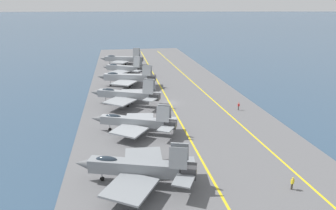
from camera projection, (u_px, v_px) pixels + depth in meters
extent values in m
plane|color=#334C66|center=(170.00, 104.00, 73.20)|extent=(2000.00, 2000.00, 0.00)
cube|color=slate|center=(170.00, 104.00, 73.14)|extent=(188.85, 40.60, 0.40)
cube|color=yellow|center=(214.00, 101.00, 74.84)|extent=(169.89, 5.56, 0.01)
cube|color=yellow|center=(170.00, 103.00, 73.07)|extent=(169.96, 0.36, 0.01)
cube|color=gray|center=(134.00, 167.00, 39.53)|extent=(5.38, 12.19, 1.78)
cone|color=#5B5E60|center=(83.00, 163.00, 40.45)|extent=(2.31, 2.71, 1.69)
cube|color=#38383A|center=(189.00, 171.00, 38.59)|extent=(2.55, 2.51, 1.52)
ellipsoid|color=#232D38|center=(107.00, 160.00, 39.74)|extent=(1.83, 3.13, 0.98)
cube|color=gray|center=(130.00, 188.00, 36.09)|extent=(7.75, 7.56, 0.28)
cube|color=gray|center=(143.00, 157.00, 43.25)|extent=(6.16, 5.63, 0.28)
cube|color=gray|center=(178.00, 158.00, 37.16)|extent=(1.52, 2.47, 2.74)
cube|color=gray|center=(180.00, 151.00, 38.91)|extent=(1.52, 2.47, 2.74)
cube|color=gray|center=(184.00, 181.00, 36.51)|extent=(3.55, 3.34, 0.20)
cube|color=gray|center=(186.00, 162.00, 40.81)|extent=(3.08, 2.66, 0.20)
cylinder|color=#B2B2B7|center=(102.00, 176.00, 40.66)|extent=(0.16, 0.16, 1.57)
cylinder|color=black|center=(102.00, 179.00, 40.81)|extent=(0.39, 0.64, 0.60)
cylinder|color=#B2B2B7|center=(142.00, 184.00, 38.74)|extent=(0.16, 0.16, 1.57)
cylinder|color=black|center=(142.00, 187.00, 38.89)|extent=(0.39, 0.64, 0.60)
cylinder|color=#B2B2B7|center=(145.00, 174.00, 41.08)|extent=(0.16, 0.16, 1.57)
cylinder|color=black|center=(146.00, 177.00, 41.23)|extent=(0.39, 0.64, 0.60)
cube|color=#93999E|center=(132.00, 121.00, 55.40)|extent=(5.86, 11.97, 1.52)
cone|color=#5B5E60|center=(97.00, 119.00, 56.76)|extent=(2.18, 2.68, 1.44)
cube|color=#38383A|center=(171.00, 124.00, 54.01)|extent=(2.35, 2.48, 1.29)
ellipsoid|color=#232D38|center=(113.00, 116.00, 55.88)|extent=(1.86, 3.08, 0.84)
cube|color=#93999E|center=(129.00, 131.00, 52.56)|extent=(6.96, 7.09, 0.28)
cube|color=#93999E|center=(140.00, 118.00, 58.41)|extent=(5.41, 5.86, 0.28)
cube|color=#93999E|center=(163.00, 114.00, 52.84)|extent=(1.65, 2.47, 2.75)
cube|color=#93999E|center=(165.00, 111.00, 54.32)|extent=(1.65, 2.47, 2.75)
cube|color=#93999E|center=(166.00, 129.00, 52.10)|extent=(3.60, 3.43, 0.20)
cube|color=#93999E|center=(171.00, 120.00, 56.11)|extent=(3.20, 2.82, 0.20)
cylinder|color=#B2B2B7|center=(110.00, 127.00, 56.76)|extent=(0.16, 0.16, 1.54)
cylinder|color=black|center=(110.00, 129.00, 56.91)|extent=(0.42, 0.64, 0.60)
cylinder|color=#B2B2B7|center=(137.00, 132.00, 54.67)|extent=(0.16, 0.16, 1.54)
cylinder|color=black|center=(137.00, 134.00, 54.82)|extent=(0.42, 0.64, 0.60)
cylinder|color=#B2B2B7|center=(141.00, 127.00, 56.64)|extent=(0.16, 0.16, 1.54)
cylinder|color=black|center=(141.00, 130.00, 56.79)|extent=(0.42, 0.64, 0.60)
cube|color=#93999E|center=(124.00, 94.00, 70.68)|extent=(6.71, 12.50, 1.66)
cone|color=#5B5E60|center=(95.00, 92.00, 72.41)|extent=(2.43, 2.87, 1.58)
cube|color=#38383A|center=(155.00, 97.00, 68.91)|extent=(2.59, 2.69, 1.41)
ellipsoid|color=#232D38|center=(108.00, 90.00, 71.33)|extent=(2.10, 3.25, 0.91)
cube|color=#93999E|center=(120.00, 101.00, 67.47)|extent=(7.76, 7.78, 0.28)
cube|color=#93999E|center=(131.00, 93.00, 74.04)|extent=(6.35, 6.43, 0.28)
cube|color=#93999E|center=(148.00, 87.00, 67.65)|extent=(1.88, 2.63, 3.18)
cube|color=#93999E|center=(150.00, 85.00, 69.25)|extent=(1.88, 2.63, 3.18)
cube|color=#93999E|center=(150.00, 99.00, 66.98)|extent=(3.69, 3.59, 0.20)
cube|color=#93999E|center=(156.00, 94.00, 71.08)|extent=(3.30, 3.04, 0.20)
cylinder|color=#B2B2B7|center=(106.00, 100.00, 72.34)|extent=(0.16, 0.16, 1.82)
cylinder|color=black|center=(106.00, 102.00, 72.54)|extent=(0.44, 0.64, 0.60)
cylinder|color=#B2B2B7|center=(128.00, 103.00, 69.87)|extent=(0.16, 0.16, 1.82)
cylinder|color=black|center=(128.00, 106.00, 70.06)|extent=(0.44, 0.64, 0.60)
cylinder|color=#B2B2B7|center=(131.00, 100.00, 72.00)|extent=(0.16, 0.16, 1.82)
cylinder|color=black|center=(131.00, 103.00, 72.20)|extent=(0.44, 0.64, 0.60)
cube|color=#9EA3A8|center=(126.00, 77.00, 86.79)|extent=(5.56, 12.89, 1.87)
cone|color=#5B5E60|center=(101.00, 77.00, 87.70)|extent=(2.42, 2.86, 1.78)
cube|color=#38383A|center=(152.00, 78.00, 85.86)|extent=(2.67, 2.63, 1.59)
ellipsoid|color=#232D38|center=(113.00, 74.00, 86.98)|extent=(1.90, 3.30, 1.03)
cube|color=#9EA3A8|center=(124.00, 83.00, 83.38)|extent=(7.76, 7.72, 0.28)
cube|color=#9EA3A8|center=(131.00, 76.00, 90.49)|extent=(5.98, 5.87, 0.28)
cube|color=#9EA3A8|center=(146.00, 71.00, 84.37)|extent=(1.53, 2.58, 2.69)
cube|color=#9EA3A8|center=(148.00, 69.00, 86.22)|extent=(1.53, 2.58, 2.69)
cube|color=#9EA3A8|center=(149.00, 80.00, 83.73)|extent=(3.60, 3.45, 0.20)
cube|color=#9EA3A8|center=(152.00, 76.00, 88.12)|extent=(3.08, 2.76, 0.20)
cylinder|color=#B2B2B7|center=(110.00, 83.00, 87.96)|extent=(0.16, 0.16, 1.81)
cylinder|color=black|center=(111.00, 85.00, 88.16)|extent=(0.39, 0.64, 0.60)
cylinder|color=#B2B2B7|center=(130.00, 85.00, 85.99)|extent=(0.16, 0.16, 1.81)
cylinder|color=black|center=(130.00, 87.00, 86.18)|extent=(0.39, 0.64, 0.60)
cylinder|color=#B2B2B7|center=(132.00, 83.00, 88.46)|extent=(0.16, 0.16, 1.81)
cylinder|color=black|center=(132.00, 85.00, 88.65)|extent=(0.39, 0.64, 0.60)
cube|color=#93999E|center=(123.00, 68.00, 101.34)|extent=(7.05, 10.98, 1.75)
cone|color=#5B5E60|center=(105.00, 67.00, 103.40)|extent=(2.50, 2.71, 1.66)
cube|color=#38383A|center=(141.00, 70.00, 99.24)|extent=(2.66, 2.60, 1.49)
ellipsoid|color=#232D38|center=(113.00, 65.00, 102.16)|extent=(2.19, 2.93, 0.96)
cube|color=#93999E|center=(119.00, 72.00, 98.13)|extent=(7.47, 7.43, 0.28)
cube|color=#93999E|center=(129.00, 68.00, 104.68)|extent=(6.63, 6.23, 0.28)
cube|color=#93999E|center=(137.00, 62.00, 97.98)|extent=(1.92, 2.40, 3.29)
cube|color=#93999E|center=(139.00, 61.00, 99.63)|extent=(1.92, 2.40, 3.29)
cube|color=#93999E|center=(137.00, 71.00, 97.34)|extent=(3.55, 3.45, 0.20)
cube|color=#93999E|center=(143.00, 68.00, 101.42)|extent=(3.35, 2.96, 0.20)
cylinder|color=#B2B2B7|center=(112.00, 72.00, 103.17)|extent=(0.16, 0.16, 1.45)
cylinder|color=black|center=(112.00, 73.00, 103.31)|extent=(0.48, 0.63, 0.60)
cylinder|color=#B2B2B7|center=(125.00, 74.00, 100.40)|extent=(0.16, 0.16, 1.45)
cylinder|color=black|center=(125.00, 75.00, 100.53)|extent=(0.48, 0.63, 0.60)
cylinder|color=#B2B2B7|center=(128.00, 72.00, 102.59)|extent=(0.16, 0.16, 1.45)
cylinder|color=black|center=(128.00, 73.00, 102.73)|extent=(0.48, 0.63, 0.60)
cube|color=#93999E|center=(121.00, 59.00, 116.97)|extent=(5.42, 12.80, 1.79)
cone|color=#5B5E60|center=(103.00, 58.00, 117.85)|extent=(2.33, 2.82, 1.70)
cube|color=#38383A|center=(140.00, 59.00, 116.07)|extent=(2.57, 2.59, 1.52)
ellipsoid|color=#232D38|center=(111.00, 56.00, 117.16)|extent=(1.84, 3.27, 0.99)
cube|color=#93999E|center=(120.00, 62.00, 113.74)|extent=(7.45, 7.51, 0.28)
cube|color=#93999E|center=(125.00, 59.00, 120.47)|extent=(5.63, 5.80, 0.28)
cube|color=#93999E|center=(136.00, 53.00, 114.52)|extent=(1.67, 2.62, 3.33)
cube|color=#93999E|center=(137.00, 52.00, 116.29)|extent=(1.67, 2.62, 3.33)
cube|color=#93999E|center=(138.00, 60.00, 113.98)|extent=(3.59, 3.43, 0.20)
cube|color=#93999E|center=(140.00, 58.00, 118.29)|extent=(3.07, 2.74, 0.20)
cylinder|color=#B2B2B7|center=(110.00, 63.00, 118.09)|extent=(0.16, 0.16, 1.69)
cylinder|color=black|center=(110.00, 64.00, 118.27)|extent=(0.38, 0.64, 0.60)
cylinder|color=#B2B2B7|center=(124.00, 64.00, 116.20)|extent=(0.16, 0.16, 1.69)
cylinder|color=black|center=(124.00, 65.00, 116.37)|extent=(0.38, 0.64, 0.60)
cylinder|color=#B2B2B7|center=(125.00, 63.00, 118.55)|extent=(0.16, 0.16, 1.69)
cylinder|color=black|center=(126.00, 64.00, 118.73)|extent=(0.38, 0.64, 0.60)
cylinder|color=#383328|center=(292.00, 186.00, 38.86)|extent=(0.24, 0.24, 0.87)
cube|color=yellow|center=(293.00, 181.00, 38.62)|extent=(0.36, 0.44, 0.61)
sphere|color=tan|center=(293.00, 179.00, 38.48)|extent=(0.22, 0.22, 0.22)
sphere|color=yellow|center=(293.00, 178.00, 38.46)|extent=(0.24, 0.24, 0.24)
cylinder|color=#4C473D|center=(238.00, 108.00, 68.05)|extent=(0.24, 0.24, 0.92)
cube|color=red|center=(239.00, 105.00, 67.81)|extent=(0.28, 0.39, 0.53)
sphere|color=beige|center=(239.00, 103.00, 67.69)|extent=(0.22, 0.22, 0.22)
sphere|color=red|center=(239.00, 103.00, 67.67)|extent=(0.24, 0.24, 0.24)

